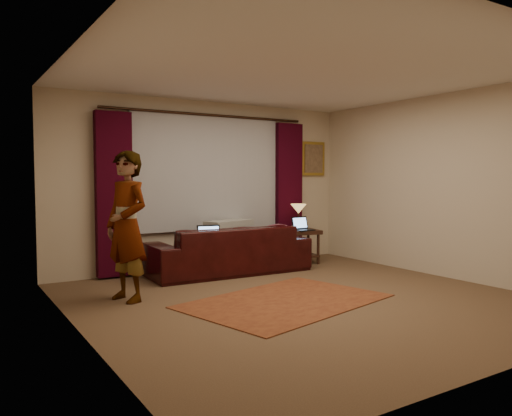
{
  "coord_description": "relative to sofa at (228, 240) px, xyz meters",
  "views": [
    {
      "loc": [
        -3.52,
        -4.56,
        1.42
      ],
      "look_at": [
        0.1,
        1.2,
        1.0
      ],
      "focal_mm": 35.0,
      "sensor_mm": 36.0,
      "label": 1
    }
  ],
  "objects": [
    {
      "name": "end_table",
      "position": [
        1.46,
        0.08,
        -0.21
      ],
      "size": [
        0.57,
        0.57,
        0.55
      ],
      "primitive_type": "cube",
      "rotation": [
        0.0,
        0.0,
        -0.21
      ],
      "color": "black",
      "rests_on": "floor"
    },
    {
      "name": "wall_back",
      "position": [
        -0.04,
        0.61,
        0.82
      ],
      "size": [
        5.0,
        0.02,
        2.6
      ],
      "primitive_type": "cube",
      "color": "beige",
      "rests_on": "ground"
    },
    {
      "name": "clothing_pile",
      "position": [
        0.8,
        -0.13,
        0.1
      ],
      "size": [
        0.5,
        0.4,
        0.2
      ],
      "primitive_type": "ellipsoid",
      "rotation": [
        0.0,
        0.0,
        -0.05
      ],
      "color": "brown",
      "rests_on": "sofa"
    },
    {
      "name": "drape_left",
      "position": [
        -1.54,
        0.5,
        0.7
      ],
      "size": [
        0.5,
        0.14,
        2.3
      ],
      "primitive_type": "cube",
      "color": "black",
      "rests_on": "floor"
    },
    {
      "name": "picture_frame",
      "position": [
        2.06,
        0.58,
        1.27
      ],
      "size": [
        0.5,
        0.04,
        0.6
      ],
      "primitive_type": "cube",
      "color": "#B18F32",
      "rests_on": "wall_back"
    },
    {
      "name": "wall_right",
      "position": [
        2.46,
        -1.89,
        0.82
      ],
      "size": [
        0.02,
        5.0,
        2.6
      ],
      "primitive_type": "cube",
      "color": "beige",
      "rests_on": "ground"
    },
    {
      "name": "person",
      "position": [
        -1.79,
        -0.86,
        0.38
      ],
      "size": [
        0.64,
        0.64,
        1.72
      ],
      "primitive_type": "imported",
      "rotation": [
        0.0,
        0.0,
        -1.24
      ],
      "color": "#9F9D97",
      "rests_on": "floor"
    },
    {
      "name": "sofa",
      "position": [
        0.0,
        0.0,
        0.0
      ],
      "size": [
        2.44,
        1.13,
        0.97
      ],
      "primitive_type": "imported",
      "rotation": [
        0.0,
        0.0,
        3.1
      ],
      "color": "black",
      "rests_on": "floor"
    },
    {
      "name": "throw_blanket",
      "position": [
        0.17,
        0.28,
        0.49
      ],
      "size": [
        0.87,
        0.55,
        0.1
      ],
      "primitive_type": "cube",
      "rotation": [
        0.0,
        0.0,
        0.3
      ],
      "color": "#9F9D97",
      "rests_on": "sofa"
    },
    {
      "name": "laptop_table",
      "position": [
        1.39,
        -0.03,
        0.18
      ],
      "size": [
        0.32,
        0.35,
        0.22
      ],
      "primitive_type": null,
      "rotation": [
        0.0,
        0.0,
        0.04
      ],
      "color": "black",
      "rests_on": "end_table"
    },
    {
      "name": "ceiling",
      "position": [
        -0.04,
        -1.89,
        2.12
      ],
      "size": [
        5.0,
        5.0,
        0.02
      ],
      "primitive_type": "cube",
      "color": "silver",
      "rests_on": "ground"
    },
    {
      "name": "floor",
      "position": [
        -0.04,
        -1.89,
        -0.49
      ],
      "size": [
        5.0,
        5.0,
        0.01
      ],
      "primitive_type": "cube",
      "color": "brown",
      "rests_on": "ground"
    },
    {
      "name": "tiffany_lamp",
      "position": [
        1.43,
        0.17,
        0.28
      ],
      "size": [
        0.27,
        0.27,
        0.42
      ],
      "primitive_type": null,
      "rotation": [
        0.0,
        0.0,
        -0.04
      ],
      "color": "olive",
      "rests_on": "end_table"
    },
    {
      "name": "drape_right",
      "position": [
        1.46,
        0.5,
        0.7
      ],
      "size": [
        0.5,
        0.14,
        2.3
      ],
      "primitive_type": "cube",
      "color": "black",
      "rests_on": "floor"
    },
    {
      "name": "laptop_sofa",
      "position": [
        -0.38,
        -0.16,
        0.12
      ],
      "size": [
        0.42,
        0.44,
        0.24
      ],
      "primitive_type": null,
      "rotation": [
        0.0,
        0.0,
        -0.26
      ],
      "color": "black",
      "rests_on": "sofa"
    },
    {
      "name": "area_rug",
      "position": [
        -0.28,
        -1.86,
        -0.48
      ],
      "size": [
        2.55,
        1.99,
        0.01
      ],
      "primitive_type": "cube",
      "rotation": [
        0.0,
        0.0,
        0.24
      ],
      "color": "brown",
      "rests_on": "floor"
    },
    {
      "name": "wall_left",
      "position": [
        -2.54,
        -1.89,
        0.82
      ],
      "size": [
        0.02,
        5.0,
        2.6
      ],
      "primitive_type": "cube",
      "color": "beige",
      "rests_on": "ground"
    },
    {
      "name": "curtain_rod",
      "position": [
        -0.04,
        0.5,
        1.9
      ],
      "size": [
        0.04,
        0.04,
        3.4
      ],
      "primitive_type": "cylinder",
      "color": "black",
      "rests_on": "wall_back"
    },
    {
      "name": "sheer_curtain",
      "position": [
        -0.04,
        0.55,
        1.02
      ],
      "size": [
        2.5,
        0.05,
        1.8
      ],
      "primitive_type": "cube",
      "color": "#A4A4AC",
      "rests_on": "wall_back"
    }
  ]
}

